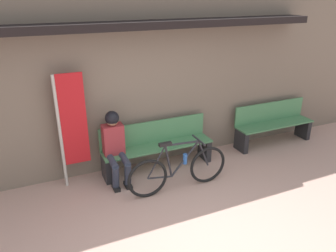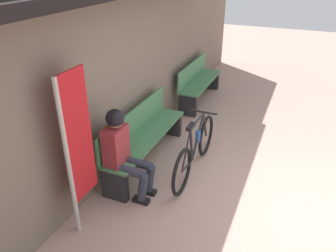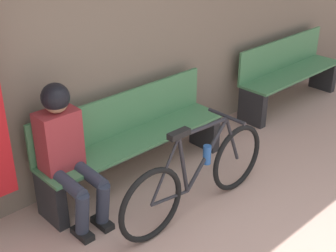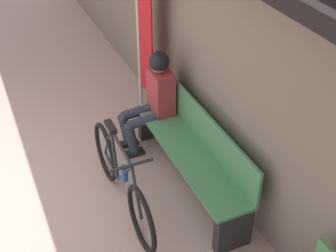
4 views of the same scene
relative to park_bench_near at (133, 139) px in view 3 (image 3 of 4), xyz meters
name	(u,v)px [view 3 (image 3 of 4)]	position (x,y,z in m)	size (l,w,h in m)	color
storefront_wall	(70,8)	(-0.36, 0.32, 1.24)	(12.00, 0.56, 3.20)	#756656
park_bench_near	(133,139)	(0.00, 0.00, 0.00)	(1.99, 0.42, 0.86)	#477F51
bicycle	(198,176)	(0.05, -0.80, -0.06)	(1.70, 0.40, 0.87)	black
person_seated	(66,145)	(-0.79, -0.11, 0.28)	(0.34, 0.61, 1.21)	#2D3342
park_bench_far	(289,75)	(2.60, 0.00, -0.01)	(1.72, 0.42, 0.86)	#477F51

